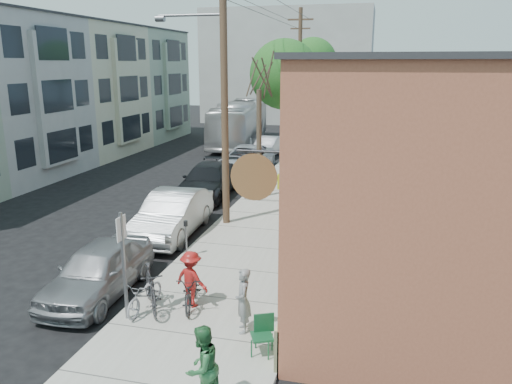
% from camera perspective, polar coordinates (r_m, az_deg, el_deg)
% --- Properties ---
extents(ground, '(120.00, 120.00, 0.00)m').
position_cam_1_polar(ground, '(17.46, -15.63, -7.62)').
color(ground, black).
extents(sidewalk, '(4.50, 58.00, 0.15)m').
position_cam_1_polar(sidewalk, '(26.07, 4.66, 0.40)').
color(sidewalk, '#A8A79B').
rests_on(sidewalk, ground).
extents(cafe_building, '(6.60, 20.20, 6.61)m').
position_cam_1_polar(cafe_building, '(19.23, 15.95, 4.63)').
color(cafe_building, '#A1563B').
rests_on(cafe_building, ground).
extents(apartment_row, '(6.30, 32.00, 9.00)m').
position_cam_1_polar(apartment_row, '(34.51, -22.11, 10.31)').
color(apartment_row, gray).
rests_on(apartment_row, ground).
extents(end_cap_building, '(18.00, 8.00, 12.00)m').
position_cam_1_polar(end_cap_building, '(56.90, 3.68, 14.10)').
color(end_cap_building, '#9FA09B').
rests_on(end_cap_building, ground).
extents(sign_post, '(0.07, 0.45, 2.80)m').
position_cam_1_polar(sign_post, '(12.76, -14.93, -7.08)').
color(sign_post, slate).
rests_on(sign_post, sidewalk).
extents(parking_meter_near, '(0.14, 0.14, 1.24)m').
position_cam_1_polar(parking_meter_near, '(16.72, -8.01, -4.61)').
color(parking_meter_near, slate).
rests_on(parking_meter_near, sidewalk).
extents(parking_meter_far, '(0.14, 0.14, 1.24)m').
position_cam_1_polar(parking_meter_far, '(23.51, -1.27, 1.15)').
color(parking_meter_far, slate).
rests_on(parking_meter_far, sidewalk).
extents(utility_pole_near, '(3.57, 0.28, 10.00)m').
position_cam_1_polar(utility_pole_near, '(19.38, -3.81, 11.50)').
color(utility_pole_near, '#503A28').
rests_on(utility_pole_near, sidewalk).
extents(utility_pole_far, '(1.80, 0.28, 10.00)m').
position_cam_1_polar(utility_pole_far, '(36.75, 4.97, 12.81)').
color(utility_pole_far, '#503A28').
rests_on(utility_pole_far, sidewalk).
extents(tree_bare, '(0.24, 0.24, 5.10)m').
position_cam_1_polar(tree_bare, '(23.54, 0.34, 5.43)').
color(tree_bare, '#44392C').
rests_on(tree_bare, sidewalk).
extents(tree_leafy_mid, '(3.99, 3.99, 7.63)m').
position_cam_1_polar(tree_leafy_mid, '(29.29, 3.28, 13.25)').
color(tree_leafy_mid, '#44392C').
rests_on(tree_leafy_mid, sidewalk).
extents(tree_leafy_far, '(3.78, 3.78, 8.25)m').
position_cam_1_polar(tree_leafy_far, '(40.94, 6.50, 14.55)').
color(tree_leafy_far, '#44392C').
rests_on(tree_leafy_far, sidewalk).
extents(patio_chair_a, '(0.58, 0.58, 0.88)m').
position_cam_1_polar(patio_chair_a, '(13.70, 3.97, -10.71)').
color(patio_chair_a, '#144829').
rests_on(patio_chair_a, sidewalk).
extents(patio_chair_b, '(0.66, 0.66, 0.88)m').
position_cam_1_polar(patio_chair_b, '(11.45, 0.68, -16.13)').
color(patio_chair_b, '#144829').
rests_on(patio_chair_b, sidewalk).
extents(patron_grey, '(0.55, 0.68, 1.60)m').
position_cam_1_polar(patron_grey, '(12.14, -1.48, -12.30)').
color(patron_grey, slate).
rests_on(patron_grey, sidewalk).
extents(patron_green, '(0.87, 0.97, 1.64)m').
position_cam_1_polar(patron_green, '(9.84, -6.19, -19.28)').
color(patron_green, '#286535').
rests_on(patron_green, sidewalk).
extents(cyclist, '(1.12, 0.85, 1.53)m').
position_cam_1_polar(cyclist, '(13.43, -7.40, -9.82)').
color(cyclist, maroon).
rests_on(cyclist, sidewalk).
extents(cyclist_bike, '(1.00, 1.88, 0.94)m').
position_cam_1_polar(cyclist_bike, '(13.56, -7.36, -10.96)').
color(cyclist_bike, black).
rests_on(cyclist_bike, sidewalk).
extents(parked_bike_a, '(1.48, 1.89, 1.14)m').
position_cam_1_polar(parked_bike_a, '(13.54, -11.95, -10.73)').
color(parked_bike_a, black).
rests_on(parked_bike_a, sidewalk).
extents(parked_bike_b, '(0.71, 1.67, 0.86)m').
position_cam_1_polar(parked_bike_b, '(13.56, -12.56, -11.39)').
color(parked_bike_b, gray).
rests_on(parked_bike_b, sidewalk).
extents(car_0, '(1.91, 4.49, 1.51)m').
position_cam_1_polar(car_0, '(14.92, -17.59, -8.52)').
color(car_0, gray).
rests_on(car_0, ground).
extents(car_1, '(1.99, 5.15, 1.67)m').
position_cam_1_polar(car_1, '(19.27, -9.53, -2.53)').
color(car_1, '#A5A9AC').
rests_on(car_1, ground).
extents(car_2, '(2.49, 5.56, 1.58)m').
position_cam_1_polar(car_2, '(24.67, -5.51, 1.28)').
color(car_2, black).
rests_on(car_2, ground).
extents(car_3, '(2.76, 5.72, 1.57)m').
position_cam_1_polar(car_3, '(30.23, -1.07, 3.79)').
color(car_3, silver).
rests_on(car_3, ground).
extents(car_4, '(1.70, 4.24, 1.37)m').
position_cam_1_polar(car_4, '(35.40, 1.31, 5.21)').
color(car_4, '#94959B').
rests_on(car_4, ground).
extents(bus, '(4.15, 12.55, 3.43)m').
position_cam_1_polar(bus, '(40.53, -1.90, 7.87)').
color(bus, silver).
rests_on(bus, ground).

